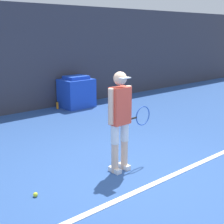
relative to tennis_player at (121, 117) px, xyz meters
name	(u,v)px	position (x,y,z in m)	size (l,w,h in m)	color
ground_plane	(131,173)	(0.06, -0.21, -0.94)	(24.00, 24.00, 0.00)	#2D5193
back_wall	(5,60)	(0.06, 4.85, 0.60)	(24.00, 0.10, 3.09)	#383842
court_baseline	(154,184)	(0.06, -0.72, -0.94)	(21.60, 0.10, 0.01)	white
tennis_player	(121,117)	(0.00, 0.00, 0.00)	(0.98, 0.29, 1.70)	beige
tennis_ball	(35,195)	(-1.53, 0.12, -0.91)	(0.07, 0.07, 0.07)	#D1E533
covered_chair	(76,92)	(2.05, 4.35, -0.48)	(0.97, 0.79, 0.98)	blue
water_bottle	(57,105)	(1.44, 4.50, -0.84)	(0.07, 0.07, 0.23)	orange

